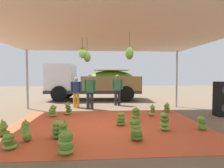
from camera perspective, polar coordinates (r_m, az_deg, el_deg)
ground_plane at (r=8.88m, az=-2.45°, el=-7.96°), size 40.00×40.00×0.00m
tarp_orange at (r=5.96m, az=-1.61°, el=-13.22°), size 6.36×4.68×0.01m
tent_canopy at (r=5.78m, az=-1.65°, el=15.10°), size 8.00×7.00×2.97m
banana_bunch_0 at (r=5.94m, az=2.91°, el=-11.27°), size 0.44×0.43×0.48m
banana_bunch_1 at (r=4.56m, az=-15.09°, el=-15.18°), size 0.39×0.39×0.56m
banana_bunch_2 at (r=5.60m, az=16.52°, el=-11.70°), size 0.39×0.39×0.59m
banana_bunch_3 at (r=8.38m, az=17.19°, el=-7.38°), size 0.36×0.37×0.44m
banana_bunch_4 at (r=4.99m, az=-17.03°, el=-13.92°), size 0.42×0.42×0.51m
banana_bunch_5 at (r=4.66m, az=7.74°, el=-14.57°), size 0.45×0.45×0.57m
banana_bunch_6 at (r=6.07m, az=26.93°, el=-11.27°), size 0.35×0.34×0.45m
banana_bunch_7 at (r=6.44m, az=7.63°, el=-9.95°), size 0.43×0.43×0.52m
banana_bunch_8 at (r=7.68m, az=-13.95°, el=-7.90°), size 0.36×0.32×0.55m
banana_bunch_9 at (r=5.01m, az=-25.93°, el=-13.63°), size 0.34×0.33×0.55m
banana_bunch_10 at (r=7.50m, az=-18.53°, el=-8.37°), size 0.39×0.39×0.49m
banana_bunch_11 at (r=4.72m, az=-30.14°, el=-15.73°), size 0.39×0.39×0.41m
banana_bunch_12 at (r=5.74m, az=-31.76°, el=-12.17°), size 0.34×0.32×0.45m
banana_bunch_13 at (r=4.00m, az=-14.63°, el=-17.91°), size 0.48×0.48×0.51m
banana_bunch_14 at (r=7.40m, az=12.78°, el=-8.46°), size 0.35×0.31×0.49m
cargo_truck_main at (r=12.23m, az=-6.42°, el=0.84°), size 6.31×2.64×2.40m
worker_0 at (r=9.85m, az=1.74°, el=-1.13°), size 0.62×0.38×1.69m
worker_1 at (r=8.76m, az=-7.11°, el=-1.60°), size 0.62×0.38×1.70m
worker_2 at (r=9.38m, az=-11.44°, el=-1.84°), size 0.57×0.35×1.56m
speaker_stack at (r=8.46m, az=31.82°, el=-4.10°), size 0.54×0.50×1.40m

